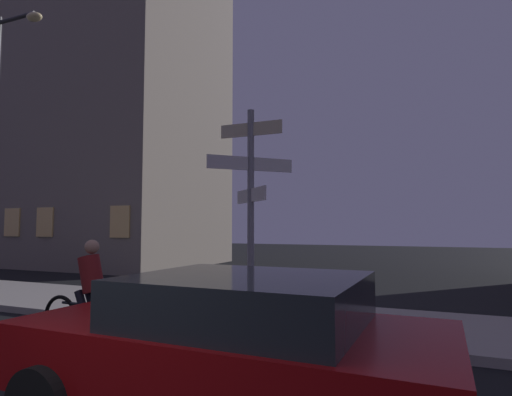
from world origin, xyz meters
The scene contains 5 objects.
sidewalk_kerb centered at (0.00, 6.36, 0.07)m, with size 40.00×2.87×0.14m, color #9E9991.
signpost centered at (-0.28, 5.48, 2.34)m, with size 1.18×1.17×3.77m.
car_far_trailing centered at (0.95, 2.24, 0.75)m, with size 4.07×2.15×1.36m.
cyclist centered at (-2.22, 3.69, 0.75)m, with size 1.82×0.34×1.61m.
building_left_block centered at (-11.91, 14.87, 10.87)m, with size 9.65×7.56×21.74m.
Camera 1 is at (2.66, -1.29, 1.81)m, focal length 29.26 mm.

